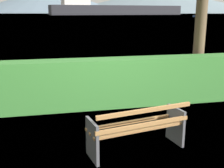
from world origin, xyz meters
name	(u,v)px	position (x,y,z in m)	size (l,w,h in m)	color
ground_plane	(136,150)	(0.00, 0.00, 0.00)	(1400.00, 1400.00, 0.00)	#567A38
water_surface	(51,14)	(0.00, 306.58, 0.00)	(620.00, 620.00, 0.00)	slate
park_bench	(138,128)	(0.01, -0.06, 0.43)	(1.78, 0.89, 0.87)	#A0703F
hedge_row	(108,83)	(0.00, 2.44, 0.61)	(13.40, 0.62, 1.23)	#387A33
cargo_ship_large	(108,7)	(44.34, 220.99, 6.37)	(110.20, 31.68, 22.78)	#232328
fishing_boat_near	(199,16)	(67.83, 120.26, 0.42)	(3.02, 8.78, 1.17)	#335693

